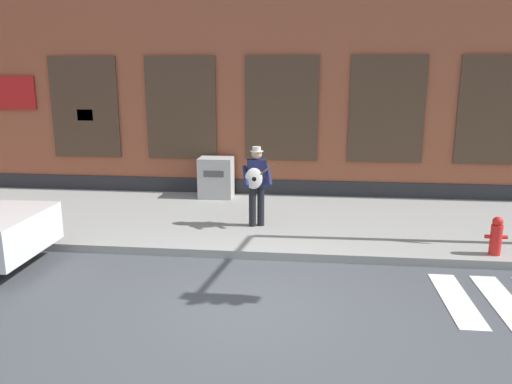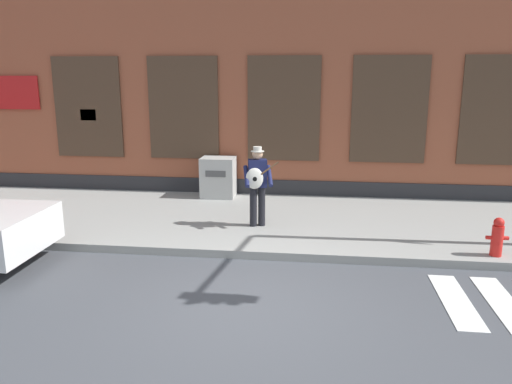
% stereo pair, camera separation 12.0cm
% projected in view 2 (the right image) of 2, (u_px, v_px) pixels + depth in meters
% --- Properties ---
extents(ground_plane, '(160.00, 160.00, 0.00)m').
position_uv_depth(ground_plane, '(251.00, 304.00, 7.31)').
color(ground_plane, '#424449').
extents(sidewalk, '(28.00, 4.51, 0.15)m').
position_uv_depth(sidewalk, '(275.00, 221.00, 11.20)').
color(sidewalk, gray).
rests_on(sidewalk, ground).
extents(building_backdrop, '(28.00, 4.06, 8.48)m').
position_uv_depth(building_backdrop, '(290.00, 41.00, 14.35)').
color(building_backdrop, brown).
rests_on(building_backdrop, ground).
extents(busker, '(0.77, 0.63, 1.69)m').
position_uv_depth(busker, '(257.00, 182.00, 10.36)').
color(busker, black).
rests_on(busker, sidewalk).
extents(utility_box, '(0.87, 0.70, 1.04)m').
position_uv_depth(utility_box, '(218.00, 177.00, 13.01)').
color(utility_box, '#ADADA8').
rests_on(utility_box, sidewalk).
extents(fire_hydrant, '(0.38, 0.20, 0.70)m').
position_uv_depth(fire_hydrant, '(497.00, 237.00, 8.77)').
color(fire_hydrant, red).
rests_on(fire_hydrant, sidewalk).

